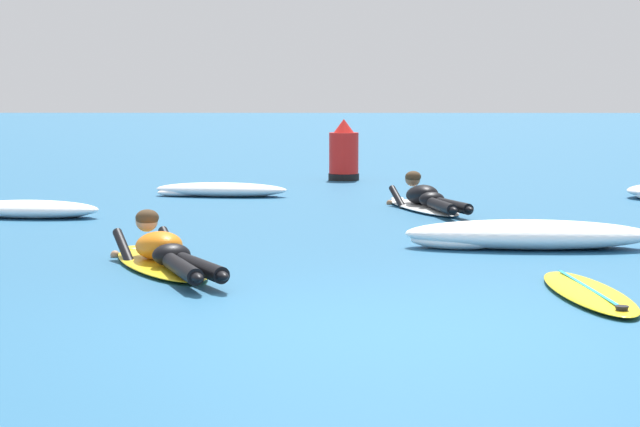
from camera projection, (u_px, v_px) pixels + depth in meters
ground_plane at (365, 194)px, 17.86m from camera, size 120.00×120.00×0.00m
surfer_near at (164, 255)px, 10.42m from camera, size 1.47×2.59×0.55m
surfer_far at (426, 200)px, 15.49m from camera, size 1.11×2.67×0.53m
drifting_surfboard at (589, 293)px, 9.07m from camera, size 0.62×2.07×0.16m
whitewater_front at (221, 190)px, 17.51m from camera, size 2.07×0.86×0.21m
whitewater_mid_left at (529, 235)px, 11.80m from camera, size 2.53×0.91×0.29m
whitewater_far_band at (31, 210)px, 14.62m from camera, size 1.83×0.85×0.22m
channel_marker_buoy at (344, 156)px, 20.59m from camera, size 0.54×0.54×1.08m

